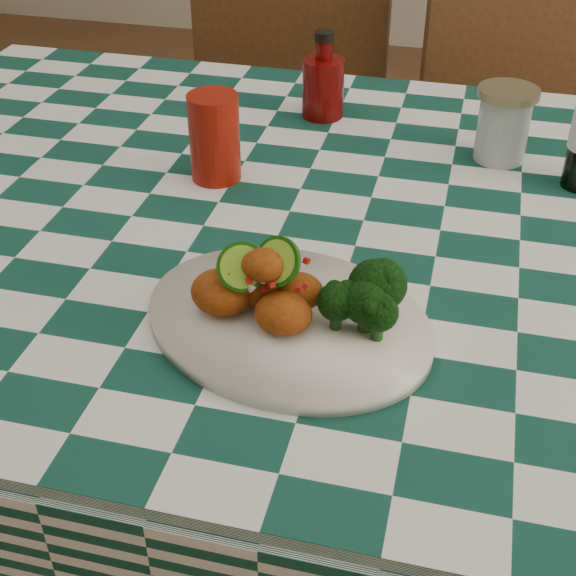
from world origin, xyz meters
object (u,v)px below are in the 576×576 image
(ketchup_bottle, at_px, (323,75))
(mason_jar, at_px, (503,124))
(dining_table, at_px, (350,427))
(wooden_chair_right, at_px, (535,188))
(wooden_chair_left, at_px, (268,153))
(fried_chicken_pile, at_px, (266,281))
(red_tumbler, at_px, (214,138))
(plate, at_px, (288,322))

(ketchup_bottle, relative_size, mason_jar, 1.27)
(dining_table, distance_m, wooden_chair_right, 0.76)
(wooden_chair_left, bearing_deg, mason_jar, -43.59)
(fried_chicken_pile, distance_m, red_tumbler, 0.36)
(plate, relative_size, mason_jar, 2.95)
(mason_jar, bearing_deg, wooden_chair_left, 136.79)
(plate, height_order, wooden_chair_left, wooden_chair_left)
(plate, relative_size, wooden_chair_left, 0.32)
(dining_table, bearing_deg, plate, -99.70)
(plate, relative_size, red_tumbler, 2.60)
(red_tumbler, xyz_separation_m, wooden_chair_left, (-0.10, 0.63, -0.34))
(wooden_chair_left, bearing_deg, ketchup_bottle, -62.05)
(fried_chicken_pile, distance_m, wooden_chair_left, 1.04)
(plate, bearing_deg, mason_jar, 66.31)
(dining_table, xyz_separation_m, fried_chicken_pile, (-0.07, -0.25, 0.45))
(ketchup_bottle, height_order, wooden_chair_left, wooden_chair_left)
(fried_chicken_pile, relative_size, wooden_chair_left, 0.13)
(plate, height_order, wooden_chair_right, wooden_chair_right)
(red_tumbler, relative_size, ketchup_bottle, 0.89)
(red_tumbler, relative_size, wooden_chair_left, 0.12)
(wooden_chair_right, bearing_deg, wooden_chair_left, 164.01)
(dining_table, distance_m, mason_jar, 0.53)
(fried_chicken_pile, bearing_deg, ketchup_bottle, 95.81)
(fried_chicken_pile, height_order, wooden_chair_right, wooden_chair_right)
(dining_table, distance_m, plate, 0.48)
(dining_table, xyz_separation_m, red_tumbler, (-0.23, 0.07, 0.46))
(plate, height_order, mason_jar, mason_jar)
(ketchup_bottle, relative_size, wooden_chair_left, 0.14)
(plate, bearing_deg, wooden_chair_left, 106.73)
(fried_chicken_pile, height_order, ketchup_bottle, ketchup_bottle)
(fried_chicken_pile, relative_size, red_tumbler, 1.02)
(mason_jar, bearing_deg, dining_table, -126.02)
(ketchup_bottle, bearing_deg, dining_table, -68.77)
(mason_jar, distance_m, wooden_chair_left, 0.76)
(mason_jar, bearing_deg, red_tumbler, -157.85)
(ketchup_bottle, xyz_separation_m, wooden_chair_left, (-0.20, 0.37, -0.34))
(wooden_chair_right, bearing_deg, ketchup_bottle, -152.85)
(plate, xyz_separation_m, red_tumbler, (-0.19, 0.32, 0.05))
(ketchup_bottle, xyz_separation_m, mason_jar, (0.29, -0.09, -0.02))
(red_tumbler, height_order, wooden_chair_left, wooden_chair_left)
(ketchup_bottle, bearing_deg, plate, -81.76)
(red_tumbler, bearing_deg, ketchup_bottle, 67.64)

